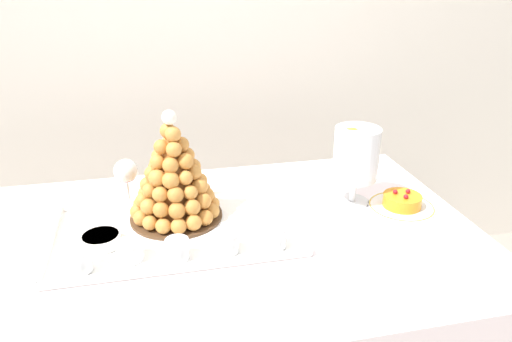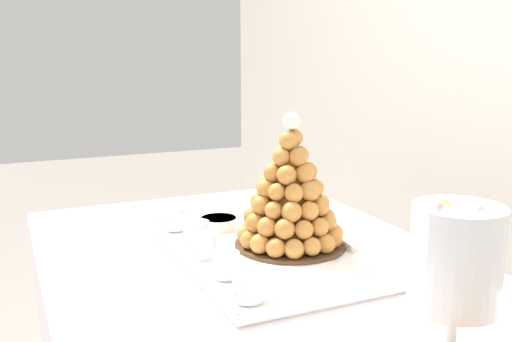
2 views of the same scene
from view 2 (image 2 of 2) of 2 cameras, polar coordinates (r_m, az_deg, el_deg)
The scene contains 11 objects.
buffet_table at distance 1.23m, azimuth 1.51°, elevation -14.21°, with size 1.39×0.88×0.79m.
serving_tray at distance 1.30m, azimuth 0.33°, elevation -8.04°, with size 0.64×0.38×0.02m.
croquembouche at distance 1.29m, azimuth 3.47°, elevation -2.55°, with size 0.26×0.26×0.31m.
dessert_cup_left at distance 1.45m, azimuth -8.18°, elevation -4.90°, with size 0.06×0.06×0.05m.
dessert_cup_mid_left at distance 1.36m, azimuth -6.02°, elevation -6.15°, with size 0.06×0.06×0.05m.
dessert_cup_centre at distance 1.25m, azimuth -5.30°, elevation -7.61°, with size 0.06×0.06×0.05m.
dessert_cup_mid_right at distance 1.15m, azimuth -3.08°, elevation -9.43°, with size 0.05×0.05×0.05m.
dessert_cup_right at distance 1.04m, azimuth -0.79°, elevation -11.62°, with size 0.06×0.06×0.05m.
creme_brulee_ramekin at distance 1.45m, azimuth -3.77°, elevation -5.19°, with size 0.10×0.10×0.03m.
macaron_goblet at distance 0.87m, azimuth 19.47°, elevation -8.50°, with size 0.13×0.13×0.25m.
wine_glass at distance 1.46m, azimuth 4.93°, elevation -1.64°, with size 0.07×0.07×0.15m.
Camera 2 is at (0.99, -0.48, 1.23)m, focal length 39.64 mm.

